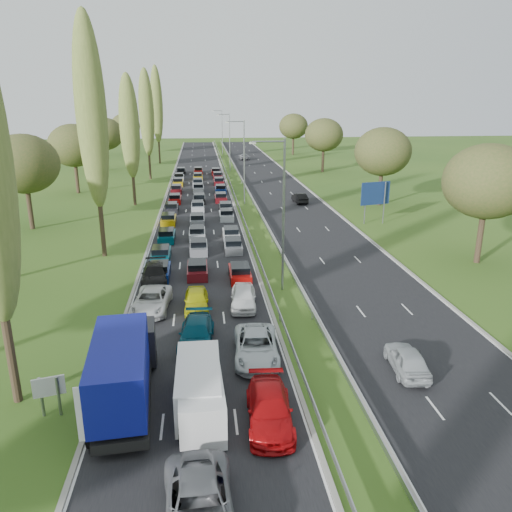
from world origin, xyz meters
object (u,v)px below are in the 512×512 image
near_car_2 (152,301)px  near_car_3 (155,274)px  white_van_front (201,396)px  info_sign (49,391)px  direction_sign (375,195)px  white_van_rear (199,383)px  blue_lorry (124,369)px

near_car_2 → near_car_3: 5.85m
white_van_front → info_sign: white_van_front is taller
near_car_3 → direction_sign: direction_sign is taller
near_car_3 → white_van_rear: size_ratio=0.95×
direction_sign → near_car_2: bearing=-136.1°
near_car_2 → blue_lorry: bearing=-86.5°
white_van_rear → near_car_3: bearing=101.8°
info_sign → white_van_front: bearing=-6.3°
blue_lorry → near_car_3: bearing=85.4°
near_car_2 → white_van_rear: bearing=-69.4°
blue_lorry → direction_sign: size_ratio=1.75×
white_van_rear → white_van_front: bearing=-84.1°
info_sign → near_car_2: bearing=73.2°
blue_lorry → info_sign: bearing=-174.9°
blue_lorry → white_van_front: 4.14m
white_van_front → near_car_2: bearing=102.9°
white_van_rear → direction_sign: size_ratio=1.06×
blue_lorry → direction_sign: direction_sign is taller
near_car_3 → white_van_rear: (3.66, -17.94, 0.36)m
near_car_2 → blue_lorry: size_ratio=0.59×
white_van_front → white_van_rear: size_ratio=0.96×
near_car_2 → white_van_front: white_van_front is taller
near_car_2 → near_car_3: size_ratio=1.03×
near_car_3 → direction_sign: 31.35m
white_van_rear → info_sign: size_ratio=2.62×
near_car_2 → info_sign: size_ratio=2.56×
near_car_3 → white_van_front: white_van_front is taller
white_van_rear → info_sign: bearing=-177.2°
white_van_rear → direction_sign: 42.27m
near_car_2 → white_van_rear: (3.42, -12.09, 0.37)m
blue_lorry → direction_sign: (25.32, 35.95, 1.57)m
white_van_rear → direction_sign: direction_sign is taller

